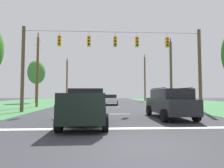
% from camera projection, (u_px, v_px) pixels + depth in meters
% --- Properties ---
extents(ground_plane, '(120.00, 120.00, 0.00)m').
position_uv_depth(ground_plane, '(134.00, 147.00, 5.53)').
color(ground_plane, '#333338').
extents(stop_bar_stripe, '(13.65, 0.45, 0.01)m').
position_uv_depth(stop_bar_stripe, '(123.00, 128.00, 8.49)').
color(stop_bar_stripe, white).
rests_on(stop_bar_stripe, ground).
extents(lane_dash_0, '(2.50, 0.15, 0.01)m').
position_uv_depth(lane_dash_0, '(115.00, 114.00, 14.48)').
color(lane_dash_0, white).
rests_on(lane_dash_0, ground).
extents(lane_dash_1, '(2.50, 0.15, 0.01)m').
position_uv_depth(lane_dash_1, '(111.00, 107.00, 22.13)').
color(lane_dash_1, white).
rests_on(lane_dash_1, ground).
extents(lane_dash_2, '(2.50, 0.15, 0.01)m').
position_uv_depth(lane_dash_2, '(109.00, 104.00, 28.68)').
color(lane_dash_2, white).
rests_on(lane_dash_2, ground).
extents(lane_dash_3, '(2.50, 0.15, 0.01)m').
position_uv_depth(lane_dash_3, '(108.00, 102.00, 36.09)').
color(lane_dash_3, white).
rests_on(lane_dash_3, ground).
extents(overhead_signal_span, '(16.82, 0.31, 7.84)m').
position_uv_depth(overhead_signal_span, '(114.00, 63.00, 16.51)').
color(overhead_signal_span, brown).
rests_on(overhead_signal_span, ground).
extents(pickup_truck, '(2.35, 5.43, 1.95)m').
position_uv_depth(pickup_truck, '(86.00, 106.00, 9.69)').
color(pickup_truck, black).
rests_on(pickup_truck, ground).
extents(suv_black, '(2.27, 4.83, 2.05)m').
position_uv_depth(suv_black, '(170.00, 103.00, 12.07)').
color(suv_black, black).
rests_on(suv_black, ground).
extents(distant_car_crossing_white, '(2.30, 4.43, 1.52)m').
position_uv_depth(distant_car_crossing_white, '(111.00, 99.00, 26.17)').
color(distant_car_crossing_white, silver).
rests_on(distant_car_crossing_white, ground).
extents(utility_pole_mid_right, '(0.33, 1.71, 9.40)m').
position_uv_depth(utility_pole_mid_right, '(171.00, 72.00, 24.78)').
color(utility_pole_mid_right, brown).
rests_on(utility_pole_mid_right, ground).
extents(utility_pole_far_right, '(0.33, 1.95, 10.57)m').
position_uv_depth(utility_pole_far_right, '(145.00, 78.00, 39.96)').
color(utility_pole_far_right, brown).
rests_on(utility_pole_far_right, ground).
extents(utility_pole_mid_left, '(0.30, 1.89, 9.35)m').
position_uv_depth(utility_pole_mid_left, '(37.00, 70.00, 22.15)').
color(utility_pole_mid_left, brown).
rests_on(utility_pole_mid_left, ground).
extents(utility_pole_far_left, '(0.34, 1.74, 9.70)m').
position_uv_depth(utility_pole_far_left, '(67.00, 80.00, 39.62)').
color(utility_pole_far_left, brown).
rests_on(utility_pole_far_left, ground).
extents(tree_roadside_far_right, '(2.98, 2.98, 7.53)m').
position_uv_depth(tree_roadside_far_right, '(36.00, 72.00, 31.34)').
color(tree_roadside_far_right, brown).
rests_on(tree_roadside_far_right, ground).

